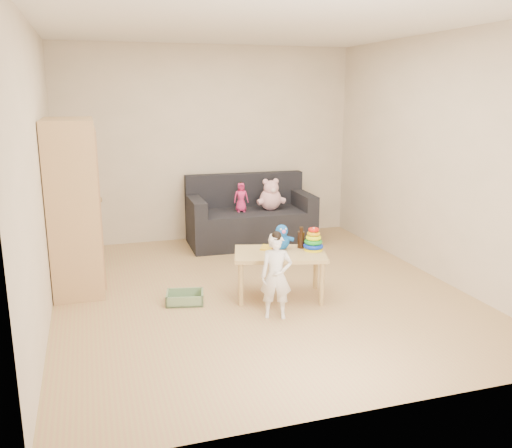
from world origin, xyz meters
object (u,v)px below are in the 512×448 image
object	(u,v)px
sofa	(251,227)
wardrobe	(74,206)
toddler	(276,277)
play_table	(280,275)

from	to	relation	value
sofa	wardrobe	bearing A→B (deg)	-152.71
wardrobe	sofa	distance (m)	2.51
wardrobe	toddler	bearing A→B (deg)	-38.57
sofa	toddler	distance (m)	2.47
wardrobe	play_table	xyz separation A→B (m)	(1.90, -0.90, -0.64)
sofa	toddler	size ratio (longest dim) A/B	2.14
sofa	play_table	size ratio (longest dim) A/B	1.85
play_table	toddler	distance (m)	0.52
toddler	wardrobe	bearing A→B (deg)	160.33
wardrobe	play_table	size ratio (longest dim) A/B	1.96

